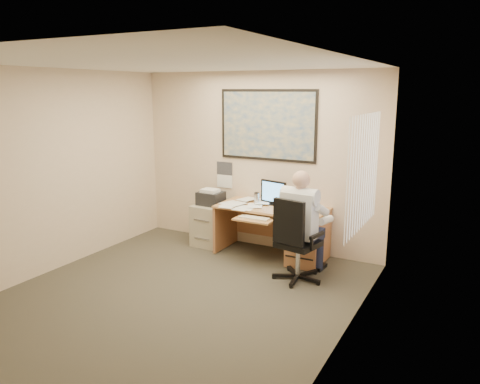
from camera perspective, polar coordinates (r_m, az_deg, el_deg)
The scene contains 8 objects.
room_shell at distance 5.31m, azimuth -8.43°, elevation 0.62°, with size 4.00×4.50×2.70m.
desk at distance 6.81m, azimuth 6.45°, elevation -4.59°, with size 1.60×0.97×1.10m.
world_map at distance 7.07m, azimuth 3.36°, elevation 8.13°, with size 1.56×0.03×1.06m, color #1E4C93.
wall_calendar at distance 7.52m, azimuth -1.89°, elevation 2.10°, with size 0.28×0.01×0.42m, color white.
window_blinds at distance 5.18m, azimuth 14.97°, elevation 2.28°, with size 0.06×1.40×1.30m, color beige, non-canonical shape.
filing_cabinet at distance 7.45m, azimuth -3.54°, elevation -3.50°, with size 0.48×0.57×0.90m.
office_chair at distance 6.10m, azimuth 7.00°, elevation -7.86°, with size 0.77×0.77×1.10m.
person at distance 6.05m, azimuth 7.29°, elevation -4.10°, with size 0.60×0.86×1.43m, color white, non-canonical shape.
Camera 1 is at (3.10, -4.18, 2.42)m, focal length 35.00 mm.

